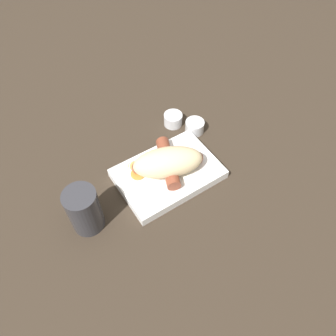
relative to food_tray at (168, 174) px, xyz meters
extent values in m
plane|color=#33281E|center=(0.00, 0.00, -0.01)|extent=(3.00, 3.00, 0.00)
cube|color=white|center=(0.00, 0.00, 0.00)|extent=(0.23, 0.16, 0.02)
ellipsoid|color=beige|center=(0.00, 0.00, 0.04)|extent=(0.17, 0.13, 0.06)
cylinder|color=brown|center=(0.01, 0.01, 0.03)|extent=(0.08, 0.14, 0.03)
sphere|color=brown|center=(0.07, -0.02, 0.03)|extent=(0.03, 0.03, 0.03)
sphere|color=brown|center=(-0.06, 0.03, 0.03)|extent=(0.03, 0.03, 0.03)
cylinder|color=orange|center=(-0.03, 0.04, 0.01)|extent=(0.04, 0.04, 0.00)
cylinder|color=orange|center=(-0.06, 0.03, 0.01)|extent=(0.04, 0.04, 0.00)
cylinder|color=#F99E4C|center=(-0.06, 0.05, 0.01)|extent=(0.03, 0.03, 0.00)
torus|color=silver|center=(-0.05, 0.05, 0.01)|extent=(0.04, 0.04, 0.00)
torus|color=silver|center=(-0.04, 0.03, 0.01)|extent=(0.04, 0.04, 0.00)
cylinder|color=silver|center=(0.14, 0.09, 0.00)|extent=(0.05, 0.05, 0.03)
cylinder|color=#4C662D|center=(0.14, 0.09, -0.01)|extent=(0.04, 0.04, 0.01)
cylinder|color=silver|center=(0.11, 0.14, 0.00)|extent=(0.05, 0.05, 0.03)
cylinder|color=#4C662D|center=(0.11, 0.14, -0.01)|extent=(0.04, 0.04, 0.01)
cylinder|color=#333338|center=(-0.20, -0.01, 0.04)|extent=(0.07, 0.07, 0.11)
camera|label=1|loc=(-0.24, -0.37, 0.61)|focal=35.00mm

